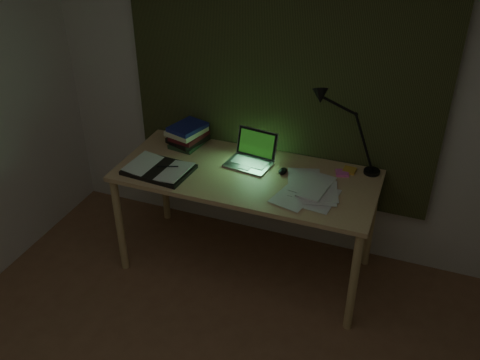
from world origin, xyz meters
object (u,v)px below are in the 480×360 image
(book_stack, at_px, (188,135))
(desk_lamp, at_px, (378,134))
(loose_papers, at_px, (305,189))
(laptop, at_px, (248,152))
(open_textbook, at_px, (159,169))
(desk, at_px, (246,222))

(book_stack, height_order, desk_lamp, desk_lamp)
(book_stack, height_order, loose_papers, book_stack)
(laptop, bearing_deg, loose_papers, -12.32)
(book_stack, relative_size, loose_papers, 0.70)
(open_textbook, xyz_separation_m, desk_lamp, (1.36, 0.49, 0.28))
(loose_papers, distance_m, desk_lamp, 0.59)
(open_textbook, distance_m, book_stack, 0.42)
(open_textbook, bearing_deg, book_stack, 91.17)
(desk, height_order, book_stack, book_stack)
(desk_lamp, bearing_deg, desk, -150.03)
(laptop, bearing_deg, open_textbook, -144.28)
(open_textbook, distance_m, desk_lamp, 1.47)
(open_textbook, relative_size, loose_papers, 1.18)
(desk, relative_size, desk_lamp, 2.96)
(loose_papers, xyz_separation_m, desk_lamp, (0.36, 0.36, 0.29))
(open_textbook, height_order, book_stack, book_stack)
(book_stack, distance_m, loose_papers, 1.01)
(laptop, distance_m, desk_lamp, 0.86)
(laptop, distance_m, loose_papers, 0.49)
(book_stack, distance_m, desk_lamp, 1.35)
(laptop, height_order, loose_papers, laptop)
(laptop, distance_m, book_stack, 0.53)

